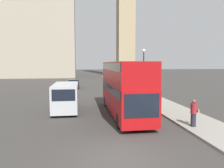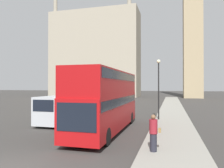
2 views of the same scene
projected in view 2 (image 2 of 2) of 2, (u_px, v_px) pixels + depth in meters
The scene contains 6 objects.
building_block_distant at pixel (95, 54), 71.51m from camera, with size 28.63×10.13×33.43m.
red_double_decker_bus at pixel (107, 98), 16.02m from camera, with size 2.48×10.74×4.40m.
white_van at pixel (60, 109), 19.18m from camera, with size 2.14×5.37×2.46m.
pedestrian at pixel (154, 133), 10.60m from camera, with size 0.56×0.40×1.79m.
street_lamp at pixel (159, 80), 20.87m from camera, with size 0.36×0.36×5.72m.
parked_sedan at pixel (115, 102), 37.43m from camera, with size 1.88×4.77×1.49m.
Camera 2 is at (6.53, -7.19, 3.32)m, focal length 35.00 mm.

